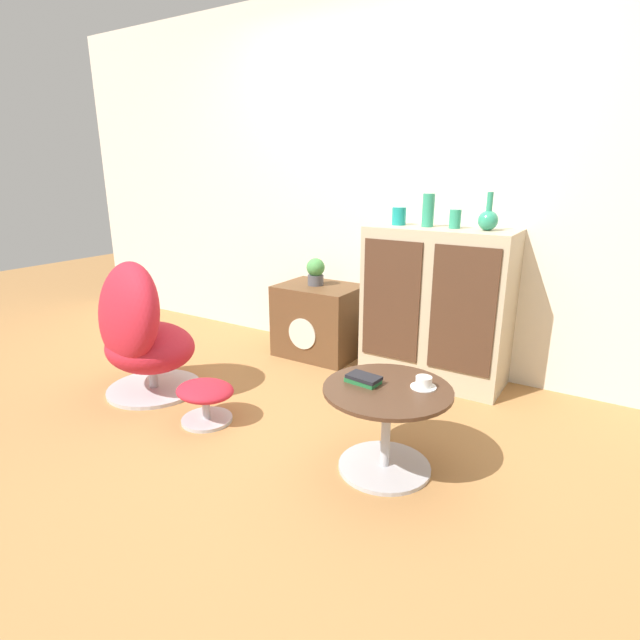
{
  "coord_description": "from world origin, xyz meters",
  "views": [
    {
      "loc": [
        1.53,
        -1.83,
        1.39
      ],
      "look_at": [
        0.05,
        0.51,
        0.55
      ],
      "focal_mm": 28.0,
      "sensor_mm": 36.0,
      "label": 1
    }
  ],
  "objects_px": {
    "ottoman": "(205,395)",
    "vase_inner_left": "(428,210)",
    "coffee_table": "(386,420)",
    "teacup": "(424,383)",
    "vase_leftmost": "(399,216)",
    "egg_chair": "(140,332)",
    "tv_console": "(319,320)",
    "vase_inner_right": "(455,219)",
    "sideboard": "(436,306)",
    "book_stack": "(363,379)",
    "potted_plant": "(316,271)",
    "vase_rightmost": "(488,219)"
  },
  "relations": [
    {
      "from": "teacup",
      "to": "ottoman",
      "type": "bearing_deg",
      "value": -170.43
    },
    {
      "from": "ottoman",
      "to": "book_stack",
      "type": "distance_m",
      "value": 0.99
    },
    {
      "from": "ottoman",
      "to": "vase_inner_left",
      "type": "height_order",
      "value": "vase_inner_left"
    },
    {
      "from": "vase_leftmost",
      "to": "egg_chair",
      "type": "bearing_deg",
      "value": -134.24
    },
    {
      "from": "sideboard",
      "to": "vase_inner_left",
      "type": "height_order",
      "value": "vase_inner_left"
    },
    {
      "from": "egg_chair",
      "to": "ottoman",
      "type": "distance_m",
      "value": 0.66
    },
    {
      "from": "coffee_table",
      "to": "teacup",
      "type": "xyz_separation_m",
      "value": [
        0.14,
        0.09,
        0.19
      ]
    },
    {
      "from": "vase_leftmost",
      "to": "potted_plant",
      "type": "relative_size",
      "value": 0.57
    },
    {
      "from": "tv_console",
      "to": "vase_leftmost",
      "type": "height_order",
      "value": "vase_leftmost"
    },
    {
      "from": "ottoman",
      "to": "book_stack",
      "type": "relative_size",
      "value": 2.05
    },
    {
      "from": "vase_leftmost",
      "to": "vase_inner_left",
      "type": "bearing_deg",
      "value": 0.0
    },
    {
      "from": "sideboard",
      "to": "vase_inner_right",
      "type": "height_order",
      "value": "vase_inner_right"
    },
    {
      "from": "ottoman",
      "to": "vase_inner_left",
      "type": "relative_size",
      "value": 1.66
    },
    {
      "from": "ottoman",
      "to": "teacup",
      "type": "xyz_separation_m",
      "value": [
        1.2,
        0.2,
        0.29
      ]
    },
    {
      "from": "vase_inner_left",
      "to": "teacup",
      "type": "height_order",
      "value": "vase_inner_left"
    },
    {
      "from": "tv_console",
      "to": "vase_rightmost",
      "type": "distance_m",
      "value": 1.45
    },
    {
      "from": "vase_inner_left",
      "to": "vase_leftmost",
      "type": "bearing_deg",
      "value": 180.0
    },
    {
      "from": "vase_inner_left",
      "to": "book_stack",
      "type": "height_order",
      "value": "vase_inner_left"
    },
    {
      "from": "tv_console",
      "to": "potted_plant",
      "type": "xyz_separation_m",
      "value": [
        -0.03,
        0.0,
        0.38
      ]
    },
    {
      "from": "egg_chair",
      "to": "coffee_table",
      "type": "distance_m",
      "value": 1.68
    },
    {
      "from": "vase_inner_right",
      "to": "potted_plant",
      "type": "xyz_separation_m",
      "value": [
        -1.02,
        -0.02,
        -0.44
      ]
    },
    {
      "from": "vase_leftmost",
      "to": "teacup",
      "type": "distance_m",
      "value": 1.41
    },
    {
      "from": "ottoman",
      "to": "coffee_table",
      "type": "xyz_separation_m",
      "value": [
        1.07,
        0.11,
        0.1
      ]
    },
    {
      "from": "egg_chair",
      "to": "book_stack",
      "type": "distance_m",
      "value": 1.55
    },
    {
      "from": "egg_chair",
      "to": "ottoman",
      "type": "height_order",
      "value": "egg_chair"
    },
    {
      "from": "sideboard",
      "to": "vase_inner_left",
      "type": "relative_size",
      "value": 4.96
    },
    {
      "from": "vase_leftmost",
      "to": "potted_plant",
      "type": "bearing_deg",
      "value": -178.09
    },
    {
      "from": "egg_chair",
      "to": "vase_leftmost",
      "type": "xyz_separation_m",
      "value": [
        1.19,
        1.22,
        0.68
      ]
    },
    {
      "from": "vase_inner_left",
      "to": "vase_inner_right",
      "type": "height_order",
      "value": "vase_inner_left"
    },
    {
      "from": "tv_console",
      "to": "vase_inner_left",
      "type": "distance_m",
      "value": 1.18
    },
    {
      "from": "sideboard",
      "to": "tv_console",
      "type": "xyz_separation_m",
      "value": [
        -0.91,
        -0.02,
        -0.24
      ]
    },
    {
      "from": "vase_inner_right",
      "to": "vase_inner_left",
      "type": "bearing_deg",
      "value": 180.0
    },
    {
      "from": "teacup",
      "to": "coffee_table",
      "type": "bearing_deg",
      "value": -146.62
    },
    {
      "from": "coffee_table",
      "to": "vase_leftmost",
      "type": "bearing_deg",
      "value": 112.63
    },
    {
      "from": "potted_plant",
      "to": "vase_inner_left",
      "type": "bearing_deg",
      "value": 1.46
    },
    {
      "from": "sideboard",
      "to": "teacup",
      "type": "height_order",
      "value": "sideboard"
    },
    {
      "from": "vase_inner_right",
      "to": "tv_console",
      "type": "bearing_deg",
      "value": -178.71
    },
    {
      "from": "coffee_table",
      "to": "potted_plant",
      "type": "bearing_deg",
      "value": 134.52
    },
    {
      "from": "book_stack",
      "to": "potted_plant",
      "type": "bearing_deg",
      "value": 131.05
    },
    {
      "from": "coffee_table",
      "to": "vase_rightmost",
      "type": "xyz_separation_m",
      "value": [
        0.09,
        1.17,
        0.84
      ]
    },
    {
      "from": "ottoman",
      "to": "vase_rightmost",
      "type": "xyz_separation_m",
      "value": [
        1.16,
        1.29,
        0.94
      ]
    },
    {
      "from": "potted_plant",
      "to": "teacup",
      "type": "height_order",
      "value": "potted_plant"
    },
    {
      "from": "tv_console",
      "to": "potted_plant",
      "type": "relative_size",
      "value": 2.98
    },
    {
      "from": "vase_rightmost",
      "to": "tv_console",
      "type": "bearing_deg",
      "value": -178.93
    },
    {
      "from": "coffee_table",
      "to": "sideboard",
      "type": "bearing_deg",
      "value": 99.29
    },
    {
      "from": "vase_inner_left",
      "to": "teacup",
      "type": "bearing_deg",
      "value": -68.45
    },
    {
      "from": "tv_console",
      "to": "coffee_table",
      "type": "bearing_deg",
      "value": -46.28
    },
    {
      "from": "sideboard",
      "to": "egg_chair",
      "type": "height_order",
      "value": "sideboard"
    },
    {
      "from": "vase_inner_left",
      "to": "book_stack",
      "type": "distance_m",
      "value": 1.38
    },
    {
      "from": "egg_chair",
      "to": "book_stack",
      "type": "bearing_deg",
      "value": 1.22
    }
  ]
}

